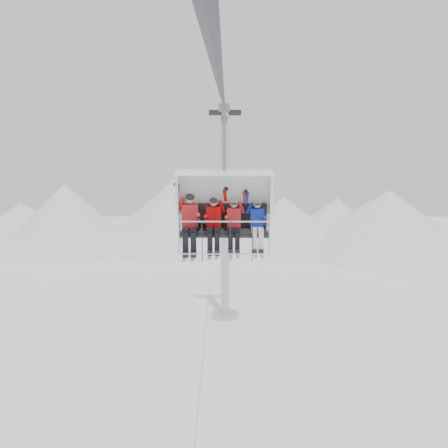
{
  "coord_description": "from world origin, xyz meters",
  "views": [
    {
      "loc": [
        0.04,
        -13.29,
        13.06
      ],
      "look_at": [
        0.0,
        0.0,
        10.51
      ],
      "focal_mm": 45.0,
      "sensor_mm": 36.0,
      "label": 1
    }
  ],
  "objects_px": {
    "skier_far_left": "(190,221)",
    "skier_center_left": "(214,222)",
    "lift_tower_right": "(225,232)",
    "skier_far_right": "(257,224)",
    "skier_center_right": "(234,223)",
    "chairlift_carrier": "(224,202)"
  },
  "relations": [
    {
      "from": "skier_far_left",
      "to": "skier_center_left",
      "type": "distance_m",
      "value": 0.65
    },
    {
      "from": "lift_tower_right",
      "to": "skier_far_right",
      "type": "xyz_separation_m",
      "value": [
        0.91,
        -20.21,
        4.4
      ]
    },
    {
      "from": "skier_far_left",
      "to": "skier_center_left",
      "type": "bearing_deg",
      "value": -0.99
    },
    {
      "from": "skier_center_right",
      "to": "chairlift_carrier",
      "type": "bearing_deg",
      "value": 129.36
    },
    {
      "from": "skier_center_right",
      "to": "skier_far_right",
      "type": "xyz_separation_m",
      "value": [
        0.64,
        -0.0,
        -0.01
      ]
    },
    {
      "from": "lift_tower_right",
      "to": "skier_far_left",
      "type": "xyz_separation_m",
      "value": [
        -0.94,
        -20.19,
        4.47
      ]
    },
    {
      "from": "skier_center_left",
      "to": "skier_far_right",
      "type": "height_order",
      "value": "skier_center_left"
    },
    {
      "from": "skier_far_left",
      "to": "skier_far_right",
      "type": "bearing_deg",
      "value": -0.63
    },
    {
      "from": "skier_center_left",
      "to": "skier_far_right",
      "type": "bearing_deg",
      "value": -0.44
    },
    {
      "from": "lift_tower_right",
      "to": "skier_center_left",
      "type": "distance_m",
      "value": 20.69
    },
    {
      "from": "chairlift_carrier",
      "to": "skier_far_right",
      "type": "relative_size",
      "value": 2.36
    },
    {
      "from": "lift_tower_right",
      "to": "chairlift_carrier",
      "type": "height_order",
      "value": "lift_tower_right"
    },
    {
      "from": "chairlift_carrier",
      "to": "skier_far_right",
      "type": "xyz_separation_m",
      "value": [
        0.91,
        -0.32,
        -0.55
      ]
    },
    {
      "from": "skier_center_left",
      "to": "skier_far_right",
      "type": "xyz_separation_m",
      "value": [
        1.19,
        -0.01,
        -0.03
      ]
    },
    {
      "from": "chairlift_carrier",
      "to": "skier_center_left",
      "type": "xyz_separation_m",
      "value": [
        -0.29,
        -0.31,
        -0.52
      ]
    },
    {
      "from": "lift_tower_right",
      "to": "chairlift_carrier",
      "type": "xyz_separation_m",
      "value": [
        0.0,
        -19.89,
        4.95
      ]
    },
    {
      "from": "skier_center_right",
      "to": "lift_tower_right",
      "type": "bearing_deg",
      "value": 90.75
    },
    {
      "from": "lift_tower_right",
      "to": "skier_far_left",
      "type": "bearing_deg",
      "value": -92.66
    },
    {
      "from": "skier_center_right",
      "to": "skier_center_left",
      "type": "bearing_deg",
      "value": 179.27
    },
    {
      "from": "chairlift_carrier",
      "to": "skier_center_left",
      "type": "relative_size",
      "value": 2.36
    },
    {
      "from": "skier_center_left",
      "to": "skier_center_right",
      "type": "xyz_separation_m",
      "value": [
        0.55,
        -0.01,
        -0.02
      ]
    },
    {
      "from": "skier_far_left",
      "to": "skier_center_right",
      "type": "relative_size",
      "value": 1.05
    }
  ]
}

